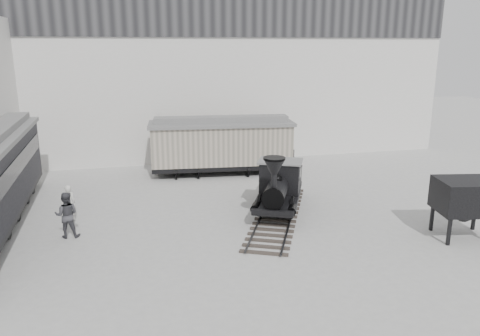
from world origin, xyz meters
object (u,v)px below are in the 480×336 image
object	(u,v)px
visitor_b	(67,215)
coal_hopper	(465,200)
locomotive	(279,189)
boxcar	(222,144)
visitor_a	(69,203)

from	to	relation	value
visitor_b	coal_hopper	world-z (taller)	coal_hopper
visitor_b	locomotive	bearing A→B (deg)	-170.42
boxcar	visitor_a	distance (m)	10.22
boxcar	visitor_a	bearing A→B (deg)	-136.96
visitor_a	visitor_b	size ratio (longest dim) A/B	0.87
boxcar	visitor_a	xyz separation A→B (m)	(-8.12, -6.13, -1.00)
boxcar	locomotive	bearing A→B (deg)	-74.37
locomotive	visitor_a	world-z (taller)	locomotive
visitor_a	coal_hopper	size ratio (longest dim) A/B	0.66
locomotive	boxcar	size ratio (longest dim) A/B	0.97
locomotive	visitor_b	size ratio (longest dim) A/B	4.47
visitor_b	coal_hopper	bearing A→B (deg)	170.89
visitor_b	boxcar	bearing A→B (deg)	-130.34
locomotive	coal_hopper	xyz separation A→B (m)	(6.23, -4.59, 0.46)
locomotive	coal_hopper	size ratio (longest dim) A/B	3.37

